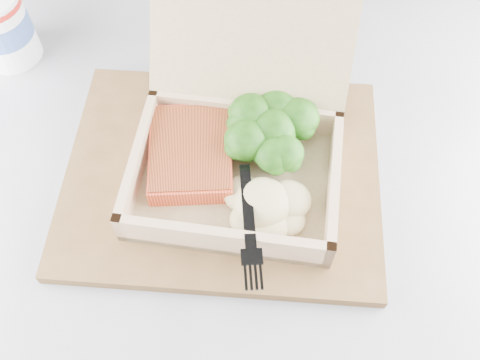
{
  "coord_description": "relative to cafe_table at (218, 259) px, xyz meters",
  "views": [
    {
      "loc": [
        -0.17,
        -0.18,
        1.28
      ],
      "look_at": [
        -0.15,
        0.12,
        0.77
      ],
      "focal_mm": 40.0,
      "sensor_mm": 36.0,
      "label": 1
    }
  ],
  "objects": [
    {
      "name": "paper_cup",
      "position": [
        -0.26,
        0.25,
        0.24
      ],
      "size": [
        0.08,
        0.08,
        0.1
      ],
      "color": "white",
      "rests_on": "cafe_table"
    },
    {
      "name": "takeout_container",
      "position": [
        0.04,
        0.05,
        0.25
      ],
      "size": [
        0.29,
        0.32,
        0.19
      ],
      "rotation": [
        0.0,
        0.0,
        -0.23
      ],
      "color": "tan",
      "rests_on": "serving_tray"
    },
    {
      "name": "broccoli_pile",
      "position": [
        0.07,
        0.05,
        0.23
      ],
      "size": [
        0.12,
        0.12,
        0.04
      ],
      "primitive_type": null,
      "color": "#337E1C",
      "rests_on": "takeout_container"
    },
    {
      "name": "cafe_table",
      "position": [
        0.0,
        0.0,
        0.0
      ],
      "size": [
        0.84,
        0.84,
        0.73
      ],
      "rotation": [
        0.0,
        0.0,
        -0.06
      ],
      "color": "black",
      "rests_on": "floor"
    },
    {
      "name": "serving_tray",
      "position": [
        0.01,
        0.03,
        0.2
      ],
      "size": [
        0.41,
        0.35,
        0.02
      ],
      "primitive_type": "cube",
      "rotation": [
        0.0,
        0.0,
        -0.16
      ],
      "color": "brown",
      "rests_on": "cafe_table"
    },
    {
      "name": "mashed_potatoes",
      "position": [
        0.05,
        -0.04,
        0.23
      ],
      "size": [
        0.1,
        0.09,
        0.03
      ],
      "primitive_type": "ellipsoid",
      "color": "#C7B981",
      "rests_on": "takeout_container"
    },
    {
      "name": "plastic_fork",
      "position": [
        0.04,
        -0.02,
        0.24
      ],
      "size": [
        0.02,
        0.15,
        0.02
      ],
      "rotation": [
        0.0,
        0.0,
        3.12
      ],
      "color": "black",
      "rests_on": "mashed_potatoes"
    },
    {
      "name": "receipt",
      "position": [
        0.08,
        0.24,
        0.19
      ],
      "size": [
        0.1,
        0.16,
        0.0
      ],
      "primitive_type": "cube",
      "rotation": [
        0.0,
        0.0,
        -0.2
      ],
      "color": "silver",
      "rests_on": "cafe_table"
    },
    {
      "name": "salmon_fillet",
      "position": [
        -0.02,
        0.04,
        0.23
      ],
      "size": [
        0.1,
        0.13,
        0.03
      ],
      "primitive_type": "cube",
      "rotation": [
        0.0,
        0.0,
        -0.04
      ],
      "color": "#FD5931",
      "rests_on": "takeout_container"
    }
  ]
}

